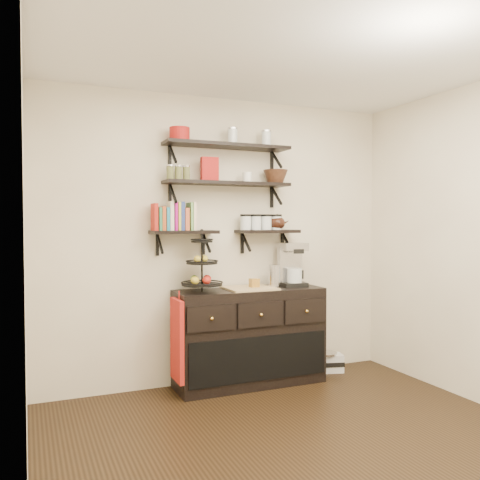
% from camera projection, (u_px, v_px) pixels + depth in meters
% --- Properties ---
extents(floor, '(3.50, 3.50, 0.00)m').
position_uv_depth(floor, '(319.00, 456.00, 3.31)').
color(floor, black).
rests_on(floor, ground).
extents(ceiling, '(3.50, 3.50, 0.02)m').
position_uv_depth(ceiling, '(321.00, 37.00, 3.21)').
color(ceiling, white).
rests_on(ceiling, back_wall).
extents(back_wall, '(3.50, 0.02, 2.70)m').
position_uv_depth(back_wall, '(222.00, 240.00, 4.87)').
color(back_wall, white).
rests_on(back_wall, ground).
extents(left_wall, '(0.02, 3.50, 2.70)m').
position_uv_depth(left_wall, '(25.00, 256.00, 2.58)').
color(left_wall, white).
rests_on(left_wall, ground).
extents(shelf_top, '(1.20, 0.27, 0.23)m').
position_uv_depth(shelf_top, '(227.00, 146.00, 4.72)').
color(shelf_top, black).
rests_on(shelf_top, back_wall).
extents(shelf_mid, '(1.20, 0.27, 0.23)m').
position_uv_depth(shelf_mid, '(227.00, 184.00, 4.73)').
color(shelf_mid, black).
rests_on(shelf_mid, back_wall).
extents(shelf_low_left, '(0.60, 0.25, 0.23)m').
position_uv_depth(shelf_low_left, '(184.00, 233.00, 4.59)').
color(shelf_low_left, black).
rests_on(shelf_low_left, back_wall).
extents(shelf_low_right, '(0.60, 0.25, 0.23)m').
position_uv_depth(shelf_low_right, '(267.00, 232.00, 4.92)').
color(shelf_low_right, black).
rests_on(shelf_low_right, back_wall).
extents(cookbooks, '(0.40, 0.15, 0.26)m').
position_uv_depth(cookbooks, '(177.00, 218.00, 4.56)').
color(cookbooks, '#AE2218').
rests_on(cookbooks, shelf_low_left).
extents(glass_canisters, '(0.43, 0.10, 0.13)m').
position_uv_depth(glass_canisters, '(261.00, 223.00, 4.89)').
color(glass_canisters, silver).
rests_on(glass_canisters, shelf_low_right).
extents(sideboard, '(1.40, 0.50, 0.92)m').
position_uv_depth(sideboard, '(250.00, 336.00, 4.76)').
color(sideboard, black).
rests_on(sideboard, floor).
extents(fruit_stand, '(0.36, 0.36, 0.54)m').
position_uv_depth(fruit_stand, '(202.00, 271.00, 4.56)').
color(fruit_stand, black).
rests_on(fruit_stand, sideboard).
extents(candle, '(0.08, 0.08, 0.08)m').
position_uv_depth(candle, '(254.00, 283.00, 4.76)').
color(candle, olive).
rests_on(candle, sideboard).
extents(coffee_maker, '(0.25, 0.24, 0.43)m').
position_uv_depth(coffee_maker, '(292.00, 265.00, 4.94)').
color(coffee_maker, black).
rests_on(coffee_maker, sideboard).
extents(thermal_carafe, '(0.11, 0.11, 0.22)m').
position_uv_depth(thermal_carafe, '(274.00, 276.00, 4.82)').
color(thermal_carafe, silver).
rests_on(thermal_carafe, sideboard).
extents(apron, '(0.04, 0.30, 0.71)m').
position_uv_depth(apron, '(177.00, 340.00, 4.38)').
color(apron, '#AA2312').
rests_on(apron, sideboard).
extents(radio, '(0.37, 0.28, 0.20)m').
position_uv_depth(radio, '(326.00, 362.00, 5.17)').
color(radio, silver).
rests_on(radio, floor).
extents(recipe_box, '(0.16, 0.06, 0.22)m').
position_uv_depth(recipe_box, '(210.00, 169.00, 4.65)').
color(recipe_box, '#9F1412').
rests_on(recipe_box, shelf_mid).
extents(walnut_bowl, '(0.24, 0.24, 0.13)m').
position_uv_depth(walnut_bowl, '(275.00, 177.00, 4.92)').
color(walnut_bowl, black).
rests_on(walnut_bowl, shelf_mid).
extents(ramekins, '(0.09, 0.09, 0.10)m').
position_uv_depth(ramekins, '(247.00, 177.00, 4.80)').
color(ramekins, white).
rests_on(ramekins, shelf_mid).
extents(teapot, '(0.23, 0.18, 0.15)m').
position_uv_depth(teapot, '(277.00, 222.00, 4.96)').
color(teapot, black).
rests_on(teapot, shelf_low_right).
extents(red_pot, '(0.18, 0.18, 0.12)m').
position_uv_depth(red_pot, '(180.00, 134.00, 4.53)').
color(red_pot, '#9F1412').
rests_on(red_pot, shelf_top).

